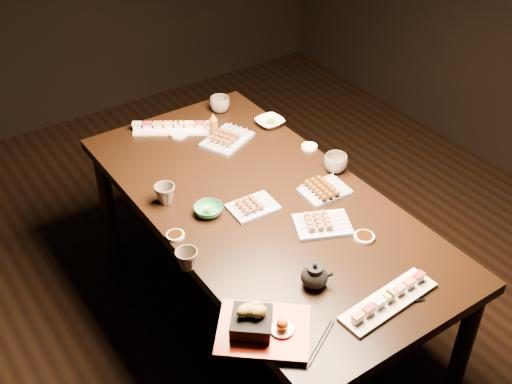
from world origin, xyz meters
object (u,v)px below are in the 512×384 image
at_px(edamame_bowl_green, 208,210).
at_px(dining_table, 262,267).
at_px(tempura_tray, 264,322).
at_px(teacup_near_left, 187,260).
at_px(yakitori_plate_left, 227,136).
at_px(condiment_bottle, 214,125).
at_px(yakitori_plate_center, 253,204).
at_px(teacup_far_left, 165,194).
at_px(teapot, 314,274).
at_px(yakitori_plate_right, 323,221).
at_px(sushi_platter_near, 389,298).
at_px(teacup_far_right, 220,104).
at_px(sushi_platter_far, 174,126).
at_px(teacup_mid_right, 336,163).
at_px(edamame_bowl_cream, 270,122).

bearing_deg(edamame_bowl_green, dining_table, -14.39).
height_order(tempura_tray, teacup_near_left, tempura_tray).
height_order(yakitori_plate_left, condiment_bottle, condiment_bottle).
relative_size(yakitori_plate_center, teacup_far_left, 2.22).
height_order(teacup_near_left, teapot, teapot).
bearing_deg(condiment_bottle, dining_table, -100.54).
height_order(yakitori_plate_right, teacup_near_left, teacup_near_left).
bearing_deg(sushi_platter_near, tempura_tray, 159.37).
relative_size(tempura_tray, teacup_far_right, 2.96).
bearing_deg(sushi_platter_far, edamame_bowl_green, 106.79).
xyz_separation_m(edamame_bowl_green, teacup_far_left, (-0.11, 0.17, 0.02)).
height_order(yakitori_plate_center, teacup_far_right, teacup_far_right).
bearing_deg(tempura_tray, teacup_far_right, 103.64).
distance_m(teacup_far_right, teapot, 1.32).
xyz_separation_m(yakitori_plate_center, edamame_bowl_green, (-0.17, 0.07, -0.01)).
height_order(yakitori_plate_center, teapot, teapot).
height_order(edamame_bowl_green, teacup_far_left, teacup_far_left).
bearing_deg(yakitori_plate_left, edamame_bowl_green, -153.57).
bearing_deg(yakitori_plate_center, tempura_tray, -118.29).
bearing_deg(dining_table, teacup_near_left, -142.78).
height_order(dining_table, edamame_bowl_green, edamame_bowl_green).
xyz_separation_m(sushi_platter_near, yakitori_plate_right, (0.08, 0.46, 0.00)).
height_order(sushi_platter_near, teacup_far_left, teacup_far_left).
distance_m(teacup_mid_right, teacup_far_right, 0.77).
distance_m(yakitori_plate_center, edamame_bowl_cream, 0.68).
distance_m(dining_table, teacup_near_left, 0.64).
xyz_separation_m(sushi_platter_far, yakitori_plate_center, (-0.03, -0.74, 0.00)).
bearing_deg(condiment_bottle, sushi_platter_near, -93.38).
bearing_deg(edamame_bowl_green, sushi_platter_far, 73.29).
bearing_deg(edamame_bowl_green, yakitori_plate_right, -44.31).
xyz_separation_m(sushi_platter_far, tempura_tray, (-0.38, -1.32, 0.03)).
distance_m(yakitori_plate_center, teacup_far_left, 0.37).
relative_size(teacup_mid_right, condiment_bottle, 0.85).
xyz_separation_m(sushi_platter_far, yakitori_plate_left, (0.16, -0.23, 0.01)).
height_order(teacup_mid_right, teacup_far_left, same).
bearing_deg(yakitori_plate_left, teacup_mid_right, -85.04).
xyz_separation_m(teacup_far_right, teapot, (-0.39, -1.27, 0.01)).
bearing_deg(yakitori_plate_center, condiment_bottle, 77.05).
bearing_deg(condiment_bottle, yakitori_plate_left, -69.72).
xyz_separation_m(yakitori_plate_right, teapot, (-0.23, -0.24, 0.02)).
distance_m(dining_table, yakitori_plate_center, 0.40).
bearing_deg(teacup_far_left, teacup_near_left, -106.95).
bearing_deg(teapot, teacup_near_left, 167.95).
relative_size(edamame_bowl_cream, teacup_mid_right, 1.28).
relative_size(dining_table, edamame_bowl_green, 15.07).
bearing_deg(yakitori_plate_right, dining_table, 136.12).
bearing_deg(teapot, tempura_tray, -129.75).
height_order(sushi_platter_near, teacup_mid_right, teacup_mid_right).
xyz_separation_m(teacup_near_left, teacup_far_right, (0.72, 0.93, 0.00)).
height_order(sushi_platter_near, yakitori_plate_left, yakitori_plate_left).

